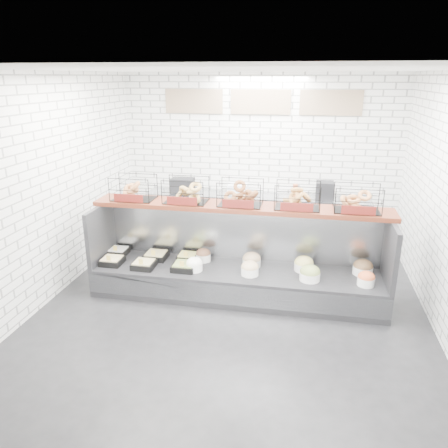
# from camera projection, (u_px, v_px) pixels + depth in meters

# --- Properties ---
(ground) EXTENTS (5.50, 5.50, 0.00)m
(ground) POSITION_uv_depth(u_px,v_px,m) (233.00, 305.00, 5.88)
(ground) COLOR black
(ground) RESTS_ON ground
(room_shell) EXTENTS (5.02, 5.51, 3.01)m
(room_shell) POSITION_uv_depth(u_px,v_px,m) (242.00, 145.00, 5.78)
(room_shell) COLOR white
(room_shell) RESTS_ON ground
(display_case) EXTENTS (4.00, 0.90, 1.20)m
(display_case) POSITION_uv_depth(u_px,v_px,m) (238.00, 272.00, 6.10)
(display_case) COLOR black
(display_case) RESTS_ON ground
(bagel_shelf) EXTENTS (4.10, 0.50, 0.40)m
(bagel_shelf) POSITION_uv_depth(u_px,v_px,m) (240.00, 196.00, 5.92)
(bagel_shelf) COLOR #44190E
(bagel_shelf) RESTS_ON display_case
(prep_counter) EXTENTS (4.00, 0.60, 1.20)m
(prep_counter) POSITION_uv_depth(u_px,v_px,m) (255.00, 218.00, 7.99)
(prep_counter) COLOR #93969B
(prep_counter) RESTS_ON ground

